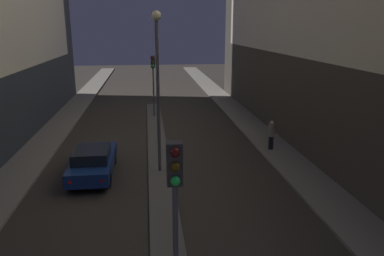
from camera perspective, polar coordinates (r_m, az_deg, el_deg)
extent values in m
cube|color=#56544F|center=(20.64, -5.13, -4.41)|extent=(1.14, 28.58, 0.11)
cube|color=#2D2D2D|center=(7.54, -2.68, -5.45)|extent=(0.32, 0.28, 0.90)
sphere|color=#4C0F0F|center=(7.27, -2.60, -3.74)|extent=(0.20, 0.20, 0.20)
sphere|color=#4C380A|center=(7.38, -2.57, -5.94)|extent=(0.20, 0.20, 0.20)
sphere|color=#1EEA4C|center=(7.49, -2.54, -8.08)|extent=(0.20, 0.20, 0.20)
cylinder|color=#4C4C51|center=(29.54, -5.87, 5.49)|extent=(0.12, 0.12, 3.77)
cube|color=#2D2D2D|center=(29.24, -5.99, 10.00)|extent=(0.32, 0.28, 0.90)
sphere|color=#4C0F0F|center=(29.03, -6.00, 10.55)|extent=(0.20, 0.20, 0.20)
sphere|color=#4C380A|center=(29.06, -5.99, 9.97)|extent=(0.20, 0.20, 0.20)
sphere|color=#1EEA4C|center=(29.09, -5.97, 9.38)|extent=(0.20, 0.20, 0.20)
cylinder|color=#4C4C51|center=(17.64, -5.18, 4.49)|extent=(0.16, 0.16, 7.19)
sphere|color=#F9EAB2|center=(17.33, -5.49, 16.68)|extent=(0.44, 0.44, 0.44)
cube|color=navy|center=(18.66, -14.81, -5.17)|extent=(1.88, 4.66, 0.62)
cube|color=black|center=(18.14, -15.07, -3.86)|extent=(1.60, 2.10, 0.52)
cube|color=red|center=(16.62, -18.12, -7.89)|extent=(0.14, 0.04, 0.10)
cube|color=red|center=(16.41, -13.58, -7.85)|extent=(0.14, 0.04, 0.10)
cylinder|color=black|center=(20.24, -16.55, -4.62)|extent=(0.22, 0.64, 0.64)
cylinder|color=black|center=(20.01, -11.86, -4.52)|extent=(0.22, 0.64, 0.64)
cylinder|color=black|center=(17.59, -18.05, -7.80)|extent=(0.22, 0.64, 0.64)
cylinder|color=black|center=(17.33, -12.62, -7.74)|extent=(0.22, 0.64, 0.64)
cylinder|color=black|center=(22.00, 11.92, -2.18)|extent=(0.29, 0.29, 0.77)
cylinder|color=gray|center=(21.79, 12.02, -0.35)|extent=(0.38, 0.38, 0.69)
sphere|color=beige|center=(21.68, 12.09, 0.81)|extent=(0.22, 0.22, 0.22)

